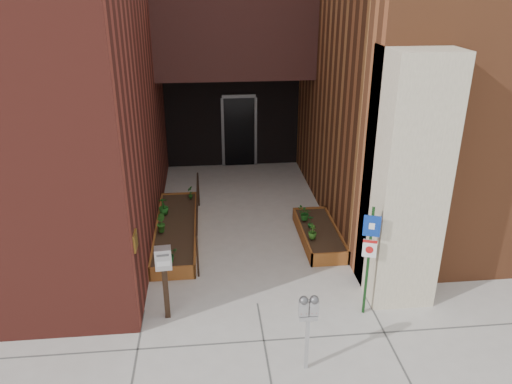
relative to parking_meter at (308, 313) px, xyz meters
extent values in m
plane|color=#9E9991|center=(-0.56, 1.66, -0.99)|extent=(80.00, 80.00, 0.00)
cube|color=#B5A88B|center=(1.99, 1.86, 1.21)|extent=(1.10, 1.20, 4.40)
cube|color=black|center=(-0.56, 7.66, 3.01)|extent=(4.20, 2.00, 2.00)
cube|color=black|center=(-0.56, 9.06, 0.51)|extent=(4.00, 0.30, 3.00)
cube|color=black|center=(-0.36, 8.88, 0.06)|extent=(0.90, 0.06, 2.10)
cube|color=#B79338|center=(-2.55, 1.46, 0.51)|extent=(0.04, 0.30, 0.30)
cube|color=brown|center=(-2.11, 2.58, -0.84)|extent=(0.90, 0.04, 0.30)
cube|color=brown|center=(-2.11, 6.14, -0.84)|extent=(0.90, 0.04, 0.30)
cube|color=brown|center=(-2.54, 4.36, -0.84)|extent=(0.04, 3.60, 0.30)
cube|color=brown|center=(-1.68, 4.36, -0.84)|extent=(0.04, 3.60, 0.30)
cube|color=black|center=(-2.11, 4.36, -0.86)|extent=(0.82, 3.52, 0.26)
cube|color=brown|center=(1.04, 2.78, -0.84)|extent=(0.80, 0.04, 0.30)
cube|color=brown|center=(1.04, 4.94, -0.84)|extent=(0.80, 0.04, 0.30)
cube|color=brown|center=(0.66, 3.86, -0.84)|extent=(0.04, 2.20, 0.30)
cube|color=brown|center=(1.42, 3.86, -0.84)|extent=(0.04, 2.20, 0.30)
cube|color=black|center=(1.04, 3.86, -0.86)|extent=(0.72, 2.12, 0.26)
cylinder|color=black|center=(-1.61, 2.66, -0.54)|extent=(0.04, 0.04, 0.90)
cylinder|color=black|center=(-1.61, 5.96, -0.54)|extent=(0.04, 0.04, 0.90)
cylinder|color=black|center=(-1.61, 4.31, -0.11)|extent=(0.04, 3.30, 0.04)
cube|color=#ABABAD|center=(0.00, 0.00, -0.55)|extent=(0.05, 0.05, 0.89)
cube|color=#ABABAD|center=(0.00, 0.00, -0.07)|extent=(0.27, 0.11, 0.07)
cube|color=#ABABAD|center=(-0.08, 0.00, 0.09)|extent=(0.13, 0.09, 0.23)
sphere|color=#59595B|center=(-0.08, 0.00, 0.22)|extent=(0.13, 0.13, 0.13)
cube|color=white|center=(-0.08, -0.05, 0.11)|extent=(0.08, 0.01, 0.04)
cube|color=#B21414|center=(-0.08, -0.05, 0.04)|extent=(0.08, 0.01, 0.03)
cube|color=#ABABAD|center=(0.08, 0.00, 0.09)|extent=(0.13, 0.09, 0.23)
sphere|color=#59595B|center=(0.08, 0.00, 0.22)|extent=(0.13, 0.13, 0.13)
cube|color=white|center=(0.08, -0.05, 0.11)|extent=(0.08, 0.01, 0.04)
cube|color=#B21414|center=(0.08, -0.05, 0.04)|extent=(0.08, 0.01, 0.03)
cube|color=#133514|center=(1.26, 1.23, 0.02)|extent=(0.06, 0.06, 2.02)
cube|color=navy|center=(1.25, 1.20, 0.71)|extent=(0.27, 0.11, 0.37)
cube|color=white|center=(1.25, 1.20, 0.71)|extent=(0.09, 0.04, 0.11)
cube|color=white|center=(1.25, 1.20, 0.30)|extent=(0.22, 0.09, 0.32)
cube|color=#B21414|center=(1.25, 1.20, 0.43)|extent=(0.22, 0.09, 0.06)
cylinder|color=#B21414|center=(1.24, 1.19, 0.28)|extent=(0.13, 0.05, 0.13)
cube|color=black|center=(-2.13, 1.45, -0.50)|extent=(0.10, 0.10, 0.98)
cube|color=#BEBDC0|center=(-2.13, 1.45, 0.17)|extent=(0.28, 0.22, 0.38)
cube|color=#59595B|center=(-2.12, 1.34, 0.28)|extent=(0.20, 0.02, 0.04)
cube|color=white|center=(-2.12, 1.34, 0.13)|extent=(0.21, 0.03, 0.09)
imported|color=#17521B|center=(-2.15, 2.76, -0.53)|extent=(0.38, 0.38, 0.32)
imported|color=#25611B|center=(-2.41, 4.06, -0.49)|extent=(0.28, 0.28, 0.40)
imported|color=#1A5819|center=(-2.41, 4.92, -0.49)|extent=(0.25, 0.25, 0.41)
imported|color=#174E16|center=(-1.81, 5.75, -0.53)|extent=(0.19, 0.19, 0.33)
imported|color=#2C601B|center=(0.79, 3.42, -0.53)|extent=(0.24, 0.24, 0.33)
imported|color=#18541C|center=(0.85, 3.90, -0.54)|extent=(0.21, 0.21, 0.31)
imported|color=#185619|center=(0.79, 4.28, -0.52)|extent=(0.42, 0.42, 0.33)
camera|label=1|loc=(-1.33, -5.71, 4.39)|focal=35.00mm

